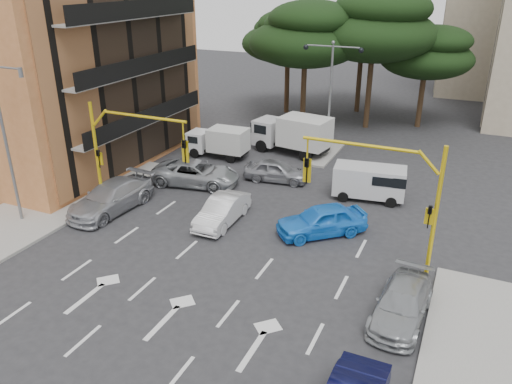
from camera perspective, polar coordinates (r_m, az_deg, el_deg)
ground at (r=23.07m, az=-3.63°, el=-7.63°), size 120.00×120.00×0.00m
median_strip at (r=36.62m, az=8.08°, el=4.47°), size 1.40×6.00×0.15m
apartment_orange at (r=37.65m, az=-23.43°, el=13.98°), size 15.19×16.15×13.70m
pine_left_near at (r=41.73m, az=5.75°, el=17.54°), size 9.15×9.15×10.23m
pine_center at (r=42.29m, az=13.48°, el=18.07°), size 9.98×9.98×11.16m
pine_left_far at (r=46.56m, az=3.74°, el=17.37°), size 8.32×8.32×9.30m
pine_right at (r=43.89m, az=19.04°, el=14.90°), size 7.49×7.49×8.37m
pine_back at (r=47.64m, az=12.23°, el=17.90°), size 9.15×9.15×10.23m
signal_mast_right at (r=21.11m, az=15.31°, el=0.27°), size 5.79×0.37×6.00m
signal_mast_left at (r=26.49m, az=-15.00°, el=5.08°), size 5.79×0.37×6.00m
street_lamp_left at (r=27.35m, az=-26.52°, el=5.79°), size 2.08×0.20×8.00m
street_lamp_center at (r=35.25m, az=8.58°, el=12.71°), size 4.16×0.36×7.77m
car_white_hatch at (r=25.95m, az=-3.88°, el=-2.15°), size 1.52×4.21×1.38m
car_blue_compact at (r=24.96m, az=7.51°, el=-3.21°), size 4.60×4.33×1.54m
car_silver_wagon at (r=28.32m, az=-16.24°, el=-0.59°), size 2.60×5.58×1.57m
car_silver_cross_a at (r=30.87m, az=-6.88°, el=2.15°), size 5.68×3.34×1.48m
car_silver_cross_b at (r=31.23m, az=2.35°, el=2.46°), size 4.21×2.14×1.37m
car_silver_parked at (r=19.87m, az=16.33°, el=-12.17°), size 2.05×4.54×1.29m
van_white at (r=29.30m, az=12.80°, el=1.06°), size 4.21×2.35×2.00m
box_truck_a at (r=35.41m, az=-4.34°, el=5.67°), size 4.43×1.99×2.15m
box_truck_b at (r=36.14m, az=4.14°, el=6.58°), size 5.97×3.25×2.79m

